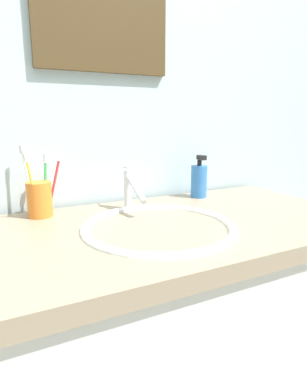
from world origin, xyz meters
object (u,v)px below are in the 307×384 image
(toothbrush_yellow, at_px, (31,181))
(toothbrush_red, at_px, (55,180))
(toothbrush_cup, at_px, (40,199))
(soap_dispenser, at_px, (199,180))
(toothbrush_green, at_px, (45,180))
(faucet, at_px, (131,188))
(toothbrush_white, at_px, (27,175))

(toothbrush_yellow, bearing_deg, toothbrush_red, 14.70)
(toothbrush_cup, relative_size, soap_dispenser, 0.66)
(toothbrush_red, bearing_deg, toothbrush_yellow, -165.30)
(toothbrush_cup, bearing_deg, soap_dispenser, -0.32)
(soap_dispenser, bearing_deg, toothbrush_green, 177.65)
(toothbrush_cup, height_order, toothbrush_red, toothbrush_red)
(faucet, bearing_deg, toothbrush_cup, 167.80)
(toothbrush_green, relative_size, toothbrush_red, 0.96)
(toothbrush_green, bearing_deg, toothbrush_white, 160.47)
(faucet, height_order, toothbrush_green, toothbrush_green)
(toothbrush_red, bearing_deg, toothbrush_white, 148.90)
(toothbrush_green, relative_size, soap_dispenser, 1.12)
(faucet, height_order, toothbrush_cup, faucet)
(toothbrush_green, bearing_deg, toothbrush_red, -47.53)
(soap_dispenser, bearing_deg, toothbrush_cup, 179.68)
(faucet, xyz_separation_m, soap_dispenser, (0.29, 0.05, -0.01))
(faucet, height_order, toothbrush_yellow, toothbrush_yellow)
(faucet, height_order, toothbrush_white, toothbrush_white)
(faucet, relative_size, toothbrush_cup, 1.64)
(toothbrush_white, xyz_separation_m, toothbrush_red, (0.07, -0.04, -0.01))
(toothbrush_red, bearing_deg, toothbrush_green, 132.47)
(toothbrush_red, distance_m, toothbrush_yellow, 0.07)
(toothbrush_yellow, bearing_deg, toothbrush_cup, 50.18)
(toothbrush_green, height_order, toothbrush_white, toothbrush_white)
(toothbrush_white, bearing_deg, soap_dispenser, -3.81)
(toothbrush_cup, height_order, soap_dispenser, soap_dispenser)
(toothbrush_yellow, xyz_separation_m, soap_dispenser, (0.57, 0.02, -0.05))
(toothbrush_green, xyz_separation_m, toothbrush_yellow, (-0.04, -0.04, 0.01))
(toothbrush_white, bearing_deg, toothbrush_red, -31.10)
(toothbrush_yellow, relative_size, soap_dispenser, 1.20)
(toothbrush_white, xyz_separation_m, soap_dispenser, (0.58, -0.04, -0.06))
(toothbrush_yellow, bearing_deg, toothbrush_white, 93.85)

